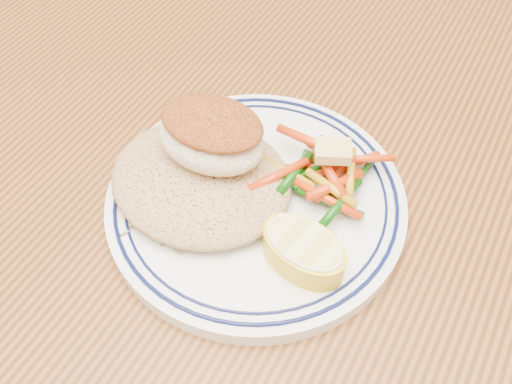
% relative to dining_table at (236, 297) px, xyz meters
% --- Properties ---
extents(dining_table, '(1.50, 0.90, 0.75)m').
position_rel_dining_table_xyz_m(dining_table, '(0.00, 0.00, 0.00)').
color(dining_table, '#512A10').
rests_on(dining_table, ground).
extents(plate, '(0.24, 0.24, 0.02)m').
position_rel_dining_table_xyz_m(plate, '(0.00, 0.04, 0.11)').
color(plate, white).
rests_on(plate, dining_table).
extents(rice_pilaf, '(0.15, 0.13, 0.03)m').
position_rel_dining_table_xyz_m(rice_pilaf, '(-0.04, 0.02, 0.13)').
color(rice_pilaf, '#A37D51').
rests_on(rice_pilaf, plate).
extents(fish_fillet, '(0.09, 0.07, 0.04)m').
position_rel_dining_table_xyz_m(fish_fillet, '(-0.04, 0.04, 0.16)').
color(fish_fillet, '#F5E7CA').
rests_on(fish_fillet, rice_pilaf).
extents(vegetable_pile, '(0.10, 0.10, 0.03)m').
position_rel_dining_table_xyz_m(vegetable_pile, '(0.04, 0.07, 0.13)').
color(vegetable_pile, '#0E4809').
rests_on(vegetable_pile, plate).
extents(butter_pat, '(0.03, 0.03, 0.01)m').
position_rel_dining_table_xyz_m(butter_pat, '(0.04, 0.08, 0.15)').
color(butter_pat, '#D9BE6A').
rests_on(butter_pat, vegetable_pile).
extents(lemon_wedge, '(0.07, 0.07, 0.03)m').
position_rel_dining_table_xyz_m(lemon_wedge, '(0.06, 0.00, 0.13)').
color(lemon_wedge, yellow).
rests_on(lemon_wedge, plate).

